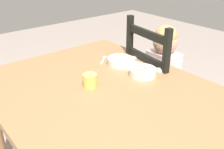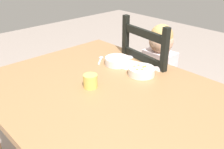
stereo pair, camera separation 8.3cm
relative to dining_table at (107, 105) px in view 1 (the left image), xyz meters
The scene contains 8 objects.
dining_table is the anchor object (origin of this frame).
dining_chair 0.62m from the dining_table, 102.16° to the left, with size 0.47×0.47×1.02m.
child_figure 0.59m from the dining_table, 101.58° to the left, with size 0.32×0.31×0.98m.
bowl_of_peas 0.38m from the dining_table, 128.19° to the left, with size 0.16×0.16×0.05m.
bowl_of_carrots 0.31m from the dining_table, 92.43° to the left, with size 0.16×0.16×0.05m.
spoon 0.46m from the dining_table, 144.14° to the left, with size 0.11×0.12×0.01m.
drinking_cup 0.16m from the dining_table, 158.73° to the right, with size 0.08×0.08×0.07m, color #E5CC5D.
paper_napkin 0.39m from the dining_table, 121.20° to the left, with size 0.17×0.15×0.00m, color white.
Camera 1 is at (0.94, -0.73, 1.42)m, focal length 40.98 mm.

